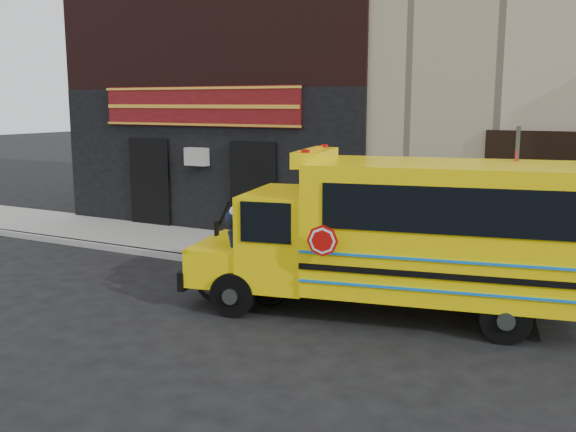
% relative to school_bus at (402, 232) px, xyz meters
% --- Properties ---
extents(ground, '(120.00, 120.00, 0.00)m').
position_rel_school_bus_xyz_m(ground, '(-2.35, -1.24, -1.51)').
color(ground, black).
rests_on(ground, ground).
extents(curb, '(40.00, 0.20, 0.15)m').
position_rel_school_bus_xyz_m(curb, '(-2.35, 1.36, -1.43)').
color(curb, '#999993').
rests_on(curb, ground).
extents(sidewalk, '(40.00, 3.00, 0.15)m').
position_rel_school_bus_xyz_m(sidewalk, '(-2.35, 2.86, -1.43)').
color(sidewalk, gray).
rests_on(sidewalk, ground).
extents(building, '(20.00, 10.70, 12.00)m').
position_rel_school_bus_xyz_m(building, '(-2.39, 9.21, 4.62)').
color(building, tan).
rests_on(building, sidewalk).
extents(school_bus, '(7.19, 3.48, 2.92)m').
position_rel_school_bus_xyz_m(school_bus, '(0.00, 0.00, 0.00)').
color(school_bus, black).
rests_on(school_bus, ground).
extents(sign_pole, '(0.07, 0.29, 3.35)m').
position_rel_school_bus_xyz_m(sign_pole, '(1.69, 1.14, 0.33)').
color(sign_pole, '#3C443E').
rests_on(sign_pole, ground).
extents(bicycle, '(1.91, 0.85, 1.11)m').
position_rel_school_bus_xyz_m(bicycle, '(-2.85, -0.85, -0.95)').
color(bicycle, black).
rests_on(bicycle, ground).
extents(cyclist, '(0.52, 0.70, 1.74)m').
position_rel_school_bus_xyz_m(cyclist, '(-2.86, -0.93, -0.64)').
color(cyclist, black).
rests_on(cyclist, ground).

